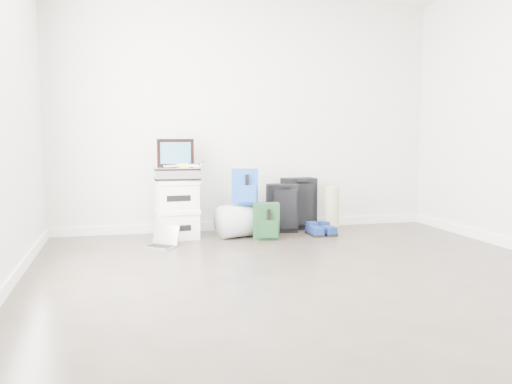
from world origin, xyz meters
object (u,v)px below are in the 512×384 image
object	(u,v)px
large_suitcase	(282,208)
briefcase	(177,174)
laptop	(163,242)
duffel_bag	(244,220)
carry_on	(299,204)
boxes_stack	(177,209)

from	to	relation	value
large_suitcase	briefcase	bearing A→B (deg)	-164.98
laptop	briefcase	bearing A→B (deg)	107.06
briefcase	duffel_bag	world-z (taller)	briefcase
carry_on	briefcase	bearing A→B (deg)	-176.63
large_suitcase	laptop	distance (m)	1.51
duffel_bag	laptop	xyz separation A→B (m)	(-0.92, -0.34, -0.13)
duffel_bag	large_suitcase	distance (m)	0.52
boxes_stack	large_suitcase	size ratio (longest dim) A/B	1.15
boxes_stack	duffel_bag	bearing A→B (deg)	-9.88
large_suitcase	boxes_stack	bearing A→B (deg)	-164.98
briefcase	large_suitcase	world-z (taller)	briefcase
boxes_stack	duffel_bag	size ratio (longest dim) A/B	1.09
large_suitcase	duffel_bag	bearing A→B (deg)	-150.52
duffel_bag	large_suitcase	xyz separation A→B (m)	(0.48, 0.17, 0.10)
large_suitcase	laptop	bearing A→B (deg)	-149.61
carry_on	laptop	world-z (taller)	carry_on
carry_on	laptop	distance (m)	1.79
large_suitcase	carry_on	bearing A→B (deg)	41.03
boxes_stack	duffel_bag	world-z (taller)	boxes_stack
boxes_stack	laptop	distance (m)	0.53
boxes_stack	briefcase	world-z (taller)	briefcase
carry_on	duffel_bag	bearing A→B (deg)	-162.94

